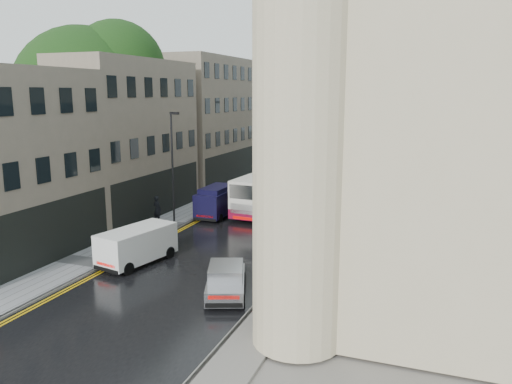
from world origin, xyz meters
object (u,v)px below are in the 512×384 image
Objects in this scene: white_van at (103,250)px; white_lorry at (326,166)px; navy_van at (198,204)px; pedestrian at (157,209)px; silver_hatchback at (207,291)px; tree_near at (85,119)px; lamp_post_far at (267,142)px; lamp_post_near at (173,169)px; tree_far at (178,120)px; cream_bus at (244,196)px.

white_lorry is at bearing 87.00° from white_van.
navy_van is 2.85m from pedestrian.
navy_van is at bearing 97.24° from silver_hatchback.
tree_near is 1.78× the size of lamp_post_far.
silver_hatchback is 0.50× the size of lamp_post_near.
white_van reaches higher than pedestrian.
lamp_post_near reaches higher than white_van.
tree_near reaches higher than pedestrian.
pedestrian is at bearing -78.70° from lamp_post_far.
navy_van is at bearing 77.64° from lamp_post_near.
navy_van is at bearing -71.69° from lamp_post_far.
navy_van is (-6.91, 12.96, 0.46)m from silver_hatchback.
silver_hatchback is at bearing -33.32° from lamp_post_near.
tree_far reaches higher than pedestrian.
tree_far is at bearing 88.68° from tree_near.
silver_hatchback is at bearing -7.17° from white_van.
white_lorry reaches higher than silver_hatchback.
tree_near is at bearing -172.50° from navy_van.
silver_hatchback is 2.01× the size of pedestrian.
tree_near is at bearing -97.66° from lamp_post_far.
tree_far reaches higher than lamp_post_near.
white_van is 0.55× the size of lamp_post_far.
tree_far reaches higher than lamp_post_far.
white_lorry is 1.99× the size of navy_van.
pedestrian is 3.03m from lamp_post_near.
cream_bus is 2.50× the size of white_van.
cream_bus is at bearing -61.02° from lamp_post_far.
tree_far is at bearing 138.96° from lamp_post_near.
tree_far is 14.70m from white_lorry.
lamp_post_far is at bearing 106.06° from cream_bus.
lamp_post_near reaches higher than silver_hatchback.
lamp_post_near is (1.10, 0.33, 2.80)m from pedestrian.
lamp_post_near is (-1.05, -1.54, 2.67)m from navy_van.
white_lorry is 1.15× the size of lamp_post_far.
cream_bus is at bearing -99.75° from white_lorry.
lamp_post_far is (-0.43, 26.61, 3.03)m from white_van.
silver_hatchback is 14.31m from pedestrian.
cream_bus is at bearing 90.84° from white_van.
tree_near is 1.30× the size of cream_bus.
tree_far is at bearing 123.46° from navy_van.
pedestrian is (-8.37, -14.70, -1.34)m from white_lorry.
pedestrian is (-2.14, -1.87, -0.14)m from navy_van.
white_van is 0.95× the size of navy_van.
white_lorry is at bearing 84.98° from lamp_post_near.
navy_van is at bearing 7.74° from tree_near.
silver_hatchback is at bearing -70.31° from cream_bus.
white_van is (7.90, -22.43, -5.24)m from tree_far.
silver_hatchback is at bearing -38.04° from tree_near.
white_van is at bearing -72.39° from lamp_post_far.
navy_van is (-6.22, -12.83, -1.20)m from white_lorry.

